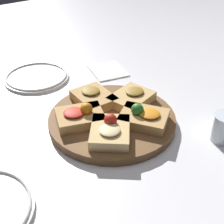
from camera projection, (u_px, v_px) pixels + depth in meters
ground_plane at (112, 123)px, 0.97m from camera, size 3.00×3.00×0.00m
serving_board at (112, 120)px, 0.96m from camera, size 0.39×0.39×0.03m
focaccia_slice_0 at (132, 98)px, 1.01m from camera, size 0.14×0.16×0.04m
focaccia_slice_1 at (94, 97)px, 1.01m from camera, size 0.14×0.11×0.04m
focaccia_slice_2 at (80, 116)px, 0.92m from camera, size 0.15×0.16×0.06m
focaccia_slice_3 at (110, 131)px, 0.86m from camera, size 0.17×0.17×0.06m
focaccia_slice_4 at (143, 117)px, 0.92m from camera, size 0.17×0.16×0.06m
plate_right at (37, 77)px, 1.20m from camera, size 0.24×0.24×0.02m
napkin_stack at (108, 70)px, 1.26m from camera, size 0.18×0.16×0.01m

